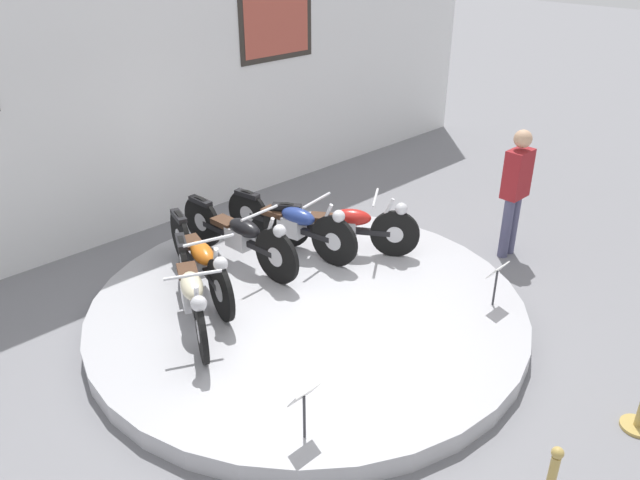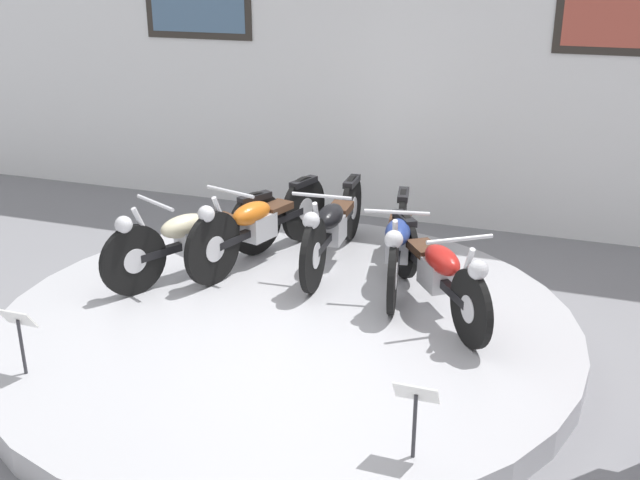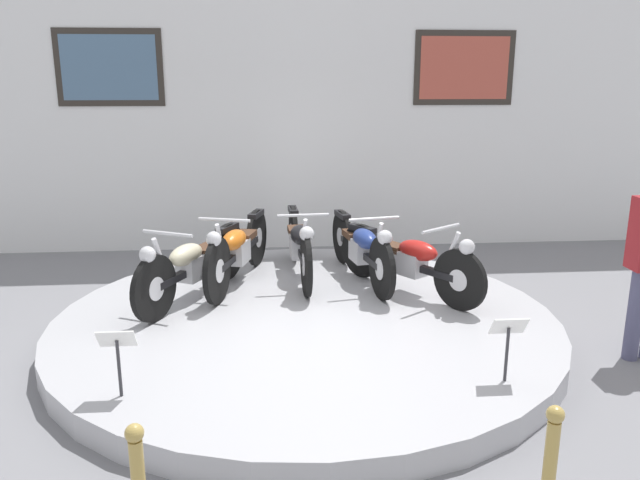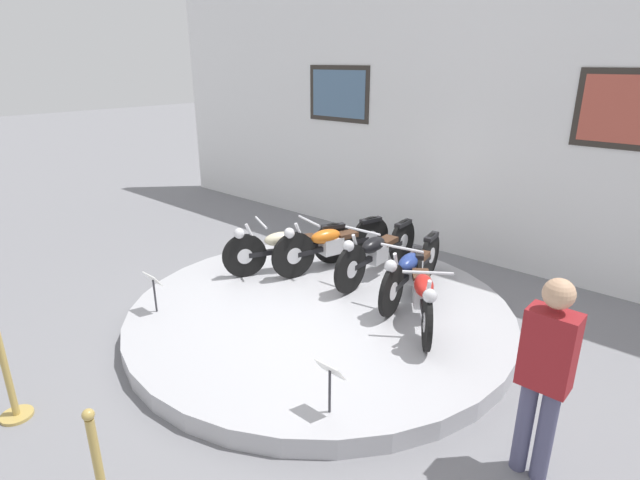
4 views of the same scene
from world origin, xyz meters
name	(u,v)px [view 4 (image 4 of 4)]	position (x,y,z in m)	size (l,w,h in m)	color
ground_plane	(321,320)	(0.00, 0.00, 0.00)	(60.00, 60.00, 0.00)	slate
display_platform	(321,313)	(0.00, 0.00, 0.10)	(4.72, 4.72, 0.21)	#ADADB2
back_wall	(460,115)	(0.00, 3.31, 2.29)	(14.00, 0.22, 4.58)	white
motorcycle_cream	(287,245)	(-1.11, 0.53, 0.59)	(0.93, 1.80, 0.79)	black
motorcycle_orange	(331,243)	(-0.68, 1.00, 0.61)	(0.68, 1.96, 0.81)	black
motorcycle_black	(377,251)	(0.00, 1.18, 0.60)	(0.54, 2.01, 0.81)	black
motorcycle_blue	(411,268)	(0.67, 1.00, 0.59)	(0.55, 1.97, 0.80)	black
motorcycle_red	(422,291)	(1.12, 0.53, 0.58)	(1.18, 1.62, 0.78)	black
info_placard_front_left	(154,284)	(-1.39, -1.45, 0.58)	(0.26, 0.11, 0.51)	#333338
info_placard_front_centre	(330,376)	(1.39, -1.45, 0.58)	(0.26, 0.11, 0.51)	#333338
visitor_standing	(545,370)	(2.88, -0.75, 0.96)	(0.36, 0.22, 1.69)	#4C4C6B
stanchion_post_left_of_entry	(10,385)	(-0.89, -3.22, 0.34)	(0.28, 0.28, 1.02)	tan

